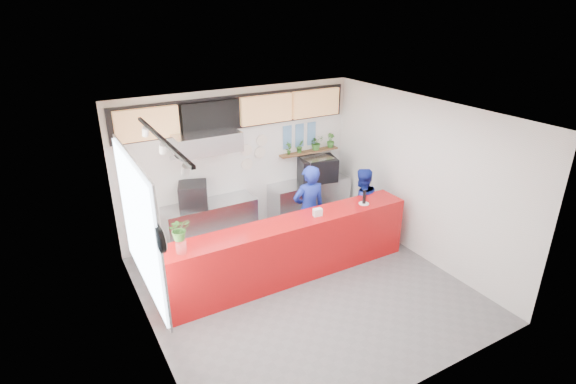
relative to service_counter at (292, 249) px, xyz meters
name	(u,v)px	position (x,y,z in m)	size (l,w,h in m)	color
floor	(303,288)	(0.00, -0.40, -0.55)	(5.00, 5.00, 0.00)	slate
ceiling	(306,115)	(0.00, -0.40, 2.45)	(5.00, 5.00, 0.00)	silver
wall_back	(240,163)	(0.00, 2.10, 0.95)	(5.00, 5.00, 0.00)	white
wall_left	(144,248)	(-2.50, -0.40, 0.95)	(5.00, 5.00, 0.00)	white
wall_right	(421,180)	(2.50, -0.40, 0.95)	(5.00, 5.00, 0.00)	white
service_counter	(292,249)	(0.00, 0.00, 0.00)	(4.50, 0.60, 1.10)	#B90D0F
cream_band	(237,109)	(0.00, 2.09, 2.05)	(5.00, 0.02, 0.80)	beige
prep_bench	(211,224)	(-0.80, 1.80, -0.10)	(1.80, 0.60, 0.90)	#B2B5BA
panini_oven	(193,195)	(-1.11, 1.80, 0.58)	(0.52, 0.52, 0.47)	black
extraction_hood	(206,142)	(-0.80, 1.75, 1.60)	(1.20, 0.70, 0.35)	#B2B5BA
hood_lip	(206,152)	(-0.80, 1.75, 1.40)	(1.20, 0.70, 0.08)	#B2B5BA
right_bench	(309,200)	(1.50, 1.80, -0.10)	(1.80, 0.60, 0.90)	#B2B5BA
espresso_machine	(317,169)	(1.69, 1.80, 0.60)	(0.79, 0.56, 0.51)	black
espresso_tray	(317,159)	(1.69, 1.80, 0.83)	(0.63, 0.44, 0.06)	silver
herb_shelf	(309,152)	(1.60, 2.00, 0.95)	(1.40, 0.18, 0.04)	brown
menu_board_far_left	(147,124)	(-1.75, 1.98, 2.00)	(1.10, 0.10, 0.55)	tan
menu_board_mid_left	(211,116)	(-0.59, 1.98, 2.00)	(1.10, 0.10, 0.55)	black
menu_board_mid_right	(266,109)	(0.57, 1.98, 2.00)	(1.10, 0.10, 0.55)	tan
menu_board_far_right	(316,103)	(1.73, 1.98, 2.00)	(1.10, 0.10, 0.55)	tan
soffit	(238,112)	(0.00, 2.06, 2.00)	(4.80, 0.04, 0.65)	black
window_pane	(139,225)	(-2.47, -0.10, 1.15)	(0.04, 2.20, 1.90)	silver
window_frame	(140,225)	(-2.45, -0.10, 1.15)	(0.03, 2.30, 2.00)	#B2B5BA
wall_clock_rim	(160,240)	(-2.46, -1.30, 1.50)	(0.30, 0.30, 0.05)	black
wall_clock_face	(163,239)	(-2.43, -1.30, 1.50)	(0.26, 0.26, 0.02)	white
track_rail	(162,139)	(-2.10, -0.40, 2.39)	(0.05, 2.40, 0.04)	black
dec_plate_a	(247,150)	(0.15, 2.07, 1.20)	(0.24, 0.24, 0.03)	silver
dec_plate_b	(260,153)	(0.45, 2.07, 1.10)	(0.24, 0.24, 0.03)	silver
dec_plate_c	(247,164)	(0.15, 2.07, 0.90)	(0.24, 0.24, 0.03)	silver
dec_plate_d	(262,140)	(0.50, 2.07, 1.35)	(0.24, 0.24, 0.03)	silver
photo_frame_a	(287,132)	(1.10, 2.08, 1.45)	(0.20, 0.02, 0.25)	#598CBF
photo_frame_b	(300,130)	(1.40, 2.08, 1.45)	(0.20, 0.02, 0.25)	#598CBF
photo_frame_c	(312,128)	(1.70, 2.08, 1.45)	(0.20, 0.02, 0.25)	#598CBF
photo_frame_d	(287,143)	(1.10, 2.08, 1.20)	(0.20, 0.02, 0.25)	#598CBF
photo_frame_e	(299,141)	(1.40, 2.08, 1.20)	(0.20, 0.02, 0.25)	#598CBF
photo_frame_f	(311,139)	(1.70, 2.08, 1.20)	(0.20, 0.02, 0.25)	#598CBF
staff_center	(309,210)	(0.73, 0.60, 0.34)	(0.65, 0.43, 1.77)	#152796
staff_right	(361,205)	(1.86, 0.47, 0.22)	(0.75, 0.59, 1.55)	#152796
herb_a	(289,149)	(1.09, 2.00, 1.10)	(0.14, 0.10, 0.27)	#346D26
herb_b	(300,146)	(1.37, 2.00, 1.11)	(0.16, 0.13, 0.28)	#346D26
herb_c	(316,142)	(1.78, 2.00, 1.14)	(0.30, 0.26, 0.33)	#346D26
herb_d	(331,140)	(2.16, 2.00, 1.12)	(0.17, 0.15, 0.31)	#346D26
glass_vase	(181,247)	(-1.92, -0.09, 0.65)	(0.16, 0.16, 0.20)	white
basil_vase	(179,229)	(-1.92, -0.09, 0.94)	(0.31, 0.27, 0.34)	#346D26
napkin_holder	(318,212)	(0.49, -0.05, 0.62)	(0.15, 0.09, 0.13)	white
white_plate	(364,204)	(1.49, -0.06, 0.56)	(0.19, 0.19, 0.01)	white
pepper_mill	(364,197)	(1.49, -0.06, 0.69)	(0.06, 0.06, 0.25)	black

